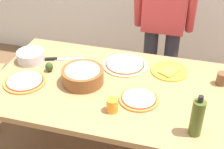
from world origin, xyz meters
name	(u,v)px	position (x,y,z in m)	size (l,w,h in m)	color
dining_table	(110,95)	(0.00, 0.00, 0.67)	(1.60, 0.96, 0.76)	#A37A4C
person_cook	(164,19)	(0.24, 0.76, 0.94)	(0.49, 0.25, 1.62)	#2D2D38
pizza_raw_on_board	(125,65)	(0.04, 0.26, 0.77)	(0.33, 0.33, 0.02)	beige
pizza_cooked_on_tray	(25,81)	(-0.56, -0.13, 0.77)	(0.28, 0.28, 0.02)	#C67A33
pizza_second_cooked	(139,99)	(0.22, -0.11, 0.77)	(0.25, 0.25, 0.02)	#C67A33
plate_with_slice	(169,71)	(0.36, 0.26, 0.77)	(0.26, 0.26, 0.02)	gold
popcorn_bowl	(83,75)	(-0.18, -0.02, 0.82)	(0.28, 0.28, 0.11)	brown
mixing_bowl_steel	(31,56)	(-0.65, 0.14, 0.80)	(0.20, 0.20, 0.08)	#B7B7BC
olive_oil_bottle	(197,118)	(0.57, -0.32, 0.87)	(0.07, 0.07, 0.26)	#47561E
cup_orange	(112,105)	(0.09, -0.25, 0.80)	(0.07, 0.07, 0.09)	orange
cup_small_brown	(222,79)	(0.71, 0.21, 0.80)	(0.07, 0.07, 0.09)	brown
chef_knife	(60,59)	(-0.45, 0.21, 0.77)	(0.28, 0.12, 0.02)	silver
avocado	(49,67)	(-0.46, 0.05, 0.80)	(0.06, 0.06, 0.07)	#2D4219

